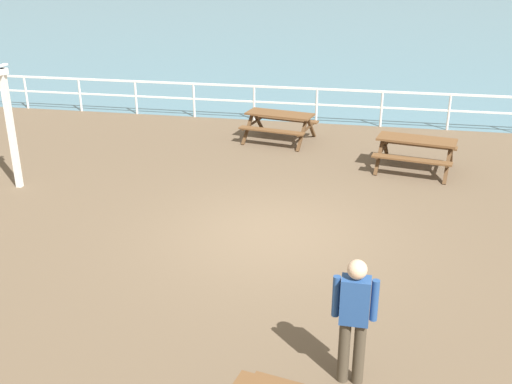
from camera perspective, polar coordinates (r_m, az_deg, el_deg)
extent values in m
cube|color=brown|center=(11.31, 1.62, -4.26)|extent=(30.00, 24.00, 0.20)
cube|color=teal|center=(62.98, 10.10, 17.18)|extent=(142.00, 90.00, 0.01)
cube|color=white|center=(18.25, 5.81, 9.68)|extent=(23.00, 0.06, 0.06)
cube|color=white|center=(18.36, 5.76, 8.24)|extent=(23.00, 0.05, 0.05)
cylinder|color=white|center=(21.47, -20.93, 8.78)|extent=(0.07, 0.07, 1.05)
cylinder|color=white|center=(20.53, -16.31, 8.79)|extent=(0.07, 0.07, 1.05)
cylinder|color=white|center=(19.74, -11.29, 8.74)|extent=(0.07, 0.07, 1.05)
cylinder|color=white|center=(19.10, -5.89, 8.61)|extent=(0.07, 0.07, 1.05)
cylinder|color=white|center=(18.64, -0.18, 8.39)|extent=(0.07, 0.07, 1.05)
cylinder|color=white|center=(18.37, 5.75, 8.08)|extent=(0.07, 0.07, 1.05)
cylinder|color=white|center=(18.30, 11.78, 7.67)|extent=(0.07, 0.07, 1.05)
cylinder|color=white|center=(18.42, 17.78, 7.18)|extent=(0.07, 0.07, 1.05)
cube|color=brown|center=(16.49, 2.25, 7.38)|extent=(1.90, 1.04, 0.05)
cube|color=brown|center=(17.13, 2.97, 6.89)|extent=(1.82, 0.61, 0.04)
cube|color=brown|center=(16.01, 1.46, 5.83)|extent=(1.82, 0.61, 0.04)
cube|color=#50351E|center=(16.70, 5.21, 6.15)|extent=(0.23, 0.79, 0.79)
cube|color=#50351E|center=(16.01, 4.40, 5.48)|extent=(0.23, 0.79, 0.79)
cube|color=#50351E|center=(16.34, 4.82, 5.98)|extent=(0.35, 1.48, 0.04)
cube|color=#50351E|center=(17.20, 0.22, 6.72)|extent=(0.23, 0.79, 0.79)
cube|color=#50351E|center=(16.53, -0.77, 6.08)|extent=(0.23, 0.79, 0.79)
cube|color=#50351E|center=(16.85, -0.27, 6.55)|extent=(0.35, 1.48, 0.04)
cube|color=brown|center=(14.70, 14.97, 4.81)|extent=(1.90, 1.03, 0.05)
cube|color=brown|center=(15.37, 15.20, 4.36)|extent=(1.82, 0.60, 0.04)
cube|color=brown|center=(14.20, 14.50, 2.99)|extent=(1.82, 0.60, 0.04)
cube|color=#50351E|center=(15.10, 17.96, 3.44)|extent=(0.23, 0.79, 0.79)
cube|color=#50351E|center=(14.38, 17.68, 2.57)|extent=(0.23, 0.79, 0.79)
cube|color=#50351E|center=(14.73, 17.84, 3.18)|extent=(0.34, 1.48, 0.04)
cube|color=#50351E|center=(15.26, 12.14, 4.23)|extent=(0.23, 0.79, 0.79)
cube|color=#50351E|center=(14.56, 11.59, 3.41)|extent=(0.23, 0.79, 0.79)
cube|color=#50351E|center=(14.90, 11.89, 3.99)|extent=(0.34, 1.48, 0.04)
cylinder|color=#4C4233|center=(7.55, 9.72, -14.75)|extent=(0.14, 0.14, 0.85)
cylinder|color=#4C4233|center=(7.55, 8.31, -14.64)|extent=(0.14, 0.14, 0.85)
cube|color=#264C8C|center=(7.15, 9.36, -10.09)|extent=(0.34, 0.22, 0.58)
cylinder|color=#264C8C|center=(7.13, 11.16, -10.02)|extent=(0.09, 0.09, 0.52)
cylinder|color=#264C8C|center=(7.14, 7.58, -9.74)|extent=(0.09, 0.09, 0.52)
sphere|color=beige|center=(6.94, 9.56, -7.25)|extent=(0.23, 0.23, 0.23)
cube|color=white|center=(14.01, -22.13, 5.24)|extent=(0.12, 0.12, 2.50)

